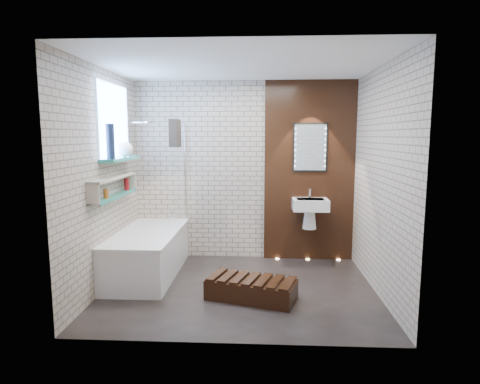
# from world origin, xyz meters

# --- Properties ---
(ground) EXTENTS (3.20, 3.20, 0.00)m
(ground) POSITION_xyz_m (0.00, 0.00, 0.00)
(ground) COLOR black
(ground) RESTS_ON ground
(room_shell) EXTENTS (3.24, 3.20, 2.60)m
(room_shell) POSITION_xyz_m (0.00, 0.00, 1.30)
(room_shell) COLOR #B3A48E
(room_shell) RESTS_ON ground
(walnut_panel) EXTENTS (1.30, 0.06, 2.60)m
(walnut_panel) POSITION_xyz_m (0.95, 1.27, 1.30)
(walnut_panel) COLOR black
(walnut_panel) RESTS_ON ground
(clerestory_window) EXTENTS (0.18, 1.00, 0.94)m
(clerestory_window) POSITION_xyz_m (-1.57, 0.35, 1.90)
(clerestory_window) COLOR #7FADE0
(clerestory_window) RESTS_ON room_shell
(display_niche) EXTENTS (0.14, 1.30, 0.26)m
(display_niche) POSITION_xyz_m (-1.53, 0.15, 1.20)
(display_niche) COLOR #227E6F
(display_niche) RESTS_ON room_shell
(bathtub) EXTENTS (0.79, 1.74, 0.70)m
(bathtub) POSITION_xyz_m (-1.22, 0.45, 0.29)
(bathtub) COLOR white
(bathtub) RESTS_ON ground
(bath_screen) EXTENTS (0.01, 0.78, 1.40)m
(bath_screen) POSITION_xyz_m (-0.87, 0.89, 1.28)
(bath_screen) COLOR white
(bath_screen) RESTS_ON bathtub
(towel) EXTENTS (0.11, 0.27, 0.36)m
(towel) POSITION_xyz_m (-0.87, 0.61, 1.85)
(towel) COLOR black
(towel) RESTS_ON bath_screen
(shower_head) EXTENTS (0.18, 0.18, 0.02)m
(shower_head) POSITION_xyz_m (-1.30, 0.95, 2.00)
(shower_head) COLOR silver
(shower_head) RESTS_ON room_shell
(washbasin) EXTENTS (0.50, 0.36, 0.58)m
(washbasin) POSITION_xyz_m (0.95, 1.07, 0.79)
(washbasin) COLOR white
(washbasin) RESTS_ON walnut_panel
(led_mirror) EXTENTS (0.50, 0.02, 0.70)m
(led_mirror) POSITION_xyz_m (0.95, 1.23, 1.65)
(led_mirror) COLOR black
(led_mirror) RESTS_ON walnut_panel
(walnut_step) EXTENTS (1.06, 0.70, 0.22)m
(walnut_step) POSITION_xyz_m (0.15, -0.30, 0.11)
(walnut_step) COLOR black
(walnut_step) RESTS_ON ground
(niche_bottles) EXTENTS (0.06, 0.79, 0.16)m
(niche_bottles) POSITION_xyz_m (-1.53, 0.33, 1.17)
(niche_bottles) COLOR maroon
(niche_bottles) RESTS_ON display_niche
(sill_vases) EXTENTS (0.19, 0.65, 0.41)m
(sill_vases) POSITION_xyz_m (-1.50, 0.33, 1.68)
(sill_vases) COLOR #141F38
(sill_vases) RESTS_ON clerestory_window
(floor_uplights) EXTENTS (0.96, 0.06, 0.01)m
(floor_uplights) POSITION_xyz_m (0.95, 1.20, 0.01)
(floor_uplights) COLOR #FFD899
(floor_uplights) RESTS_ON ground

